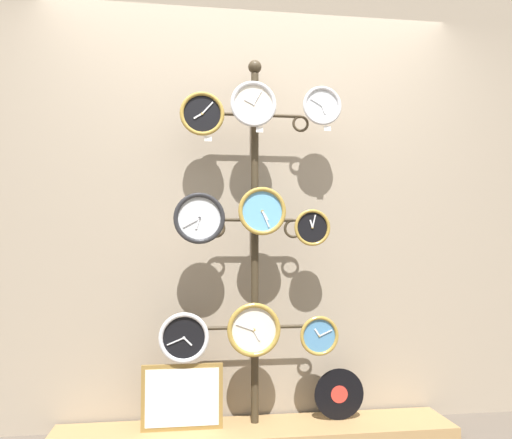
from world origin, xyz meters
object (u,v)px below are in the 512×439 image
object	(u,v)px
clock_middle_right	(312,228)
clock_bottom_center	(254,330)
clock_bottom_right	(319,336)
clock_top_right	(322,106)
picture_frame	(182,397)
clock_top_left	(202,114)
clock_middle_left	(199,218)
clock_middle_center	(262,211)
clock_top_center	(253,104)
display_stand	(255,294)
clock_bottom_left	(184,338)
vinyl_record	(339,394)

from	to	relation	value
clock_middle_right	clock_bottom_center	bearing A→B (deg)	-175.72
clock_bottom_center	clock_bottom_right	world-z (taller)	clock_bottom_center
clock_top_right	clock_bottom_right	xyz separation A→B (m)	(-0.03, -0.02, -1.30)
clock_top_right	picture_frame	distance (m)	1.80
clock_top_left	clock_middle_right	world-z (taller)	clock_top_left
clock_bottom_center	clock_bottom_right	bearing A→B (deg)	1.53
clock_top_left	clock_middle_left	size ratio (longest dim) A/B	0.89
clock_middle_center	clock_bottom_right	size ratio (longest dim) A/B	1.23
clock_top_center	clock_middle_right	bearing A→B (deg)	2.98
clock_top_right	clock_middle_left	xyz separation A→B (m)	(-0.70, -0.03, -0.65)
display_stand	clock_middle_left	world-z (taller)	display_stand
clock_middle_center	clock_bottom_center	xyz separation A→B (m)	(-0.05, -0.02, -0.65)
clock_middle_center	picture_frame	xyz separation A→B (m)	(-0.43, 0.04, -1.01)
clock_bottom_left	clock_middle_left	bearing A→B (deg)	-19.94
clock_top_center	clock_top_right	world-z (taller)	clock_top_center
clock_middle_center	vinyl_record	size ratio (longest dim) A/B	0.93
clock_middle_left	picture_frame	xyz separation A→B (m)	(-0.08, 0.05, -0.96)
clock_bottom_left	picture_frame	xyz separation A→B (m)	(-0.01, 0.02, -0.32)
clock_bottom_left	picture_frame	world-z (taller)	clock_bottom_left
vinyl_record	clock_middle_right	bearing A→B (deg)	-160.08
clock_middle_left	clock_bottom_right	size ratio (longest dim) A/B	1.28
clock_top_left	vinyl_record	world-z (taller)	clock_top_left
clock_bottom_center	display_stand	bearing A→B (deg)	79.71
clock_bottom_left	clock_bottom_center	world-z (taller)	clock_bottom_center
clock_top_left	clock_bottom_right	xyz separation A→B (m)	(0.65, -0.03, -1.23)
clock_middle_center	vinyl_record	distance (m)	1.14
clock_top_left	clock_bottom_center	size ratio (longest dim) A/B	0.85
display_stand	clock_top_center	distance (m)	1.07
clock_middle_center	vinyl_record	world-z (taller)	clock_middle_center
clock_middle_right	clock_top_right	bearing A→B (deg)	5.59
clock_top_right	display_stand	bearing A→B (deg)	167.48
clock_top_right	clock_middle_left	world-z (taller)	clock_top_right
clock_top_center	vinyl_record	xyz separation A→B (m)	(0.51, 0.08, -1.63)
clock_bottom_center	picture_frame	distance (m)	0.53
display_stand	clock_bottom_center	bearing A→B (deg)	-100.29
clock_top_right	clock_middle_center	size ratio (longest dim) A/B	0.84
clock_bottom_right	clock_top_center	bearing A→B (deg)	-179.64
clock_middle_left	picture_frame	distance (m)	0.97
clock_middle_right	clock_bottom_center	world-z (taller)	clock_middle_right
clock_middle_left	clock_top_center	bearing A→B (deg)	0.26
clock_bottom_right	vinyl_record	xyz separation A→B (m)	(0.14, 0.08, -0.35)
display_stand	clock_bottom_left	size ratio (longest dim) A/B	7.83
clock_bottom_right	picture_frame	bearing A→B (deg)	176.72
clock_middle_center	clock_bottom_center	world-z (taller)	clock_middle_center
clock_top_center	clock_middle_center	size ratio (longest dim) A/B	0.96
clock_middle_right	clock_bottom_left	xyz separation A→B (m)	(-0.71, 0.01, -0.60)
picture_frame	clock_middle_right	bearing A→B (deg)	-2.22
clock_top_right	clock_bottom_right	bearing A→B (deg)	-145.60
clock_middle_right	clock_middle_center	bearing A→B (deg)	-178.47
clock_top_left	vinyl_record	bearing A→B (deg)	3.50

